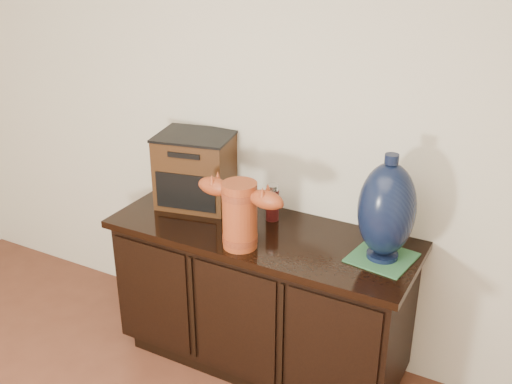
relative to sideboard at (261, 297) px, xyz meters
The scene contains 6 objects.
sideboard is the anchor object (origin of this frame).
terracotta_vessel 0.57m from the sideboard, 95.92° to the right, with size 0.43×0.17×0.31m.
tv_radio 0.71m from the sideboard, 164.70° to the left, with size 0.42×0.36×0.37m.
green_mat 0.68m from the sideboard, ahead, with size 0.25×0.25×0.01m, color #2B6139.
lamp_base 0.83m from the sideboard, ahead, with size 0.27×0.27×0.47m.
spray_can 0.48m from the sideboard, 94.53° to the left, with size 0.06×0.06×0.18m.
Camera 1 is at (1.15, 0.04, 2.06)m, focal length 42.00 mm.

